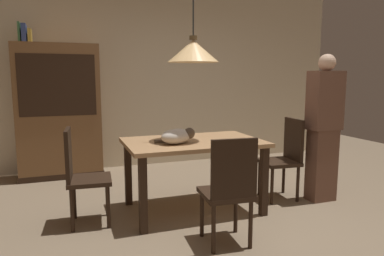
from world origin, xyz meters
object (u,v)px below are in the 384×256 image
Objects in this scene: chair_near_front at (229,187)px; dining_table at (193,150)px; person_standing at (324,128)px; hutch_bookcase at (59,114)px; chair_right_side at (285,155)px; chair_left_side at (81,172)px; pendant_lamp at (193,51)px; book_yellow_short at (30,36)px; cat_sleeping at (178,136)px; book_green_slim at (19,32)px; book_blue_wide at (24,33)px.

dining_table is at bearing 89.59° from chair_near_front.
chair_near_front is at bearing -155.75° from person_standing.
chair_near_front is 0.50× the size of hutch_bookcase.
dining_table is 0.76× the size of hutch_bookcase.
chair_right_side is 3.09m from hutch_bookcase.
pendant_lamp is (1.13, -0.01, 1.15)m from chair_left_side.
dining_table is 7.00× the size of book_yellow_short.
cat_sleeping is at bearing 176.99° from person_standing.
chair_right_side is at bearing 37.52° from chair_near_front.
hutch_bookcase is at bearing 119.50° from cat_sleeping.
pendant_lamp reaches higher than hutch_bookcase.
person_standing reaches higher than chair_near_front.
book_green_slim is (-2.88, 1.85, 1.47)m from chair_right_side.
chair_right_side is at bearing -0.36° from dining_table.
pendant_lamp is at bearing 172.05° from person_standing.
hutch_bookcase reaches higher than chair_near_front.
chair_left_side is 0.72× the size of pendant_lamp.
cat_sleeping is at bearing -54.03° from book_yellow_short.
book_green_slim is at bearing 179.80° from hutch_bookcase.
book_green_slim is at bearing 128.23° from cat_sleeping.
book_green_slim is at bearing 108.76° from chair_left_side.
chair_right_side is 1.00× the size of chair_left_side.
book_yellow_short is at bearing 0.00° from book_blue_wide.
cat_sleeping is 2.71m from book_blue_wide.
chair_left_side is 0.50× the size of hutch_bookcase.
dining_table is 2.87m from book_green_slim.
cat_sleeping is at bearing -175.24° from chair_right_side.
book_blue_wide reaches higher than book_yellow_short.
hutch_bookcase is at bearing -0.27° from book_yellow_short.
chair_near_front is 0.56× the size of person_standing.
chair_left_side is at bearing 141.74° from chair_near_front.
hutch_bookcase reaches higher than dining_table.
book_green_slim is (-1.75, 2.72, 1.47)m from chair_near_front.
cat_sleeping is 0.31× the size of pendant_lamp.
chair_near_front is at bearing -57.32° from book_green_slim.
chair_near_front is 3.88× the size of book_blue_wide.
book_yellow_short reaches higher than cat_sleeping.
hutch_bookcase is 3.47m from person_standing.
pendant_lamp is at bearing -54.45° from hutch_bookcase.
book_yellow_short is at bearing 120.82° from chair_near_front.
pendant_lamp is 1.71m from person_standing.
pendant_lamp is at bearing -48.51° from book_yellow_short.
chair_left_side is at bearing -74.72° from book_yellow_short.
chair_near_front is (-0.01, -0.88, -0.14)m from dining_table.
pendant_lamp is 2.47m from book_yellow_short.
dining_table is 0.89m from chair_near_front.
book_green_slim is 0.06m from book_blue_wide.
dining_table is 1.14m from chair_left_side.
book_yellow_short is (-1.63, 1.84, 0.28)m from pendant_lamp.
hutch_bookcase is (-1.32, 1.84, 0.24)m from dining_table.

